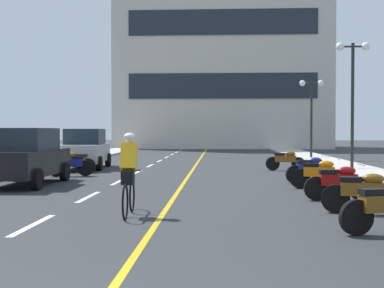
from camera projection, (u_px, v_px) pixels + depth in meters
The scene contains 28 objects.
ground_plane at pixel (189, 167), 24.27m from camera, with size 140.00×140.00×0.00m, color #2D3033.
curb_left at pixel (59, 162), 27.64m from camera, with size 2.40×72.00×0.12m, color #B7B2A8.
curb_right at pixel (329, 163), 26.88m from camera, with size 2.40×72.00×0.12m, color #B7B2A8.
lane_dash_1 at pixel (33, 225), 9.40m from camera, with size 0.14×2.20×0.01m, color silver.
lane_dash_2 at pixel (88, 197), 13.39m from camera, with size 0.14×2.20×0.01m, color silver.
lane_dash_3 at pixel (118, 182), 17.38m from camera, with size 0.14×2.20×0.01m, color silver.
lane_dash_4 at pixel (137, 172), 21.38m from camera, with size 0.14×2.20×0.01m, color silver.
lane_dash_5 at pixel (150, 166), 25.37m from camera, with size 0.14×2.20×0.01m, color silver.
lane_dash_6 at pixel (159, 161), 29.36m from camera, with size 0.14×2.20×0.01m, color silver.
lane_dash_7 at pixel (167, 157), 33.36m from camera, with size 0.14×2.20×0.01m, color silver.
lane_dash_8 at pixel (172, 154), 37.35m from camera, with size 0.14×2.20×0.01m, color silver.
lane_dash_9 at pixel (177, 152), 41.34m from camera, with size 0.14×2.20×0.01m, color silver.
lane_dash_10 at pixel (180, 150), 45.34m from camera, with size 0.14×2.20×0.01m, color silver.
lane_dash_11 at pixel (183, 149), 49.33m from camera, with size 0.14×2.20×0.01m, color silver.
centre_line_yellow at pixel (197, 163), 27.25m from camera, with size 0.12×66.00×0.01m, color gold.
office_building at pixel (222, 52), 52.86m from camera, with size 21.04×10.10×19.84m.
street_lamp_mid at pixel (353, 77), 22.13m from camera, with size 1.46×0.36×5.43m.
street_lamp_far at pixel (311, 100), 31.08m from camera, with size 1.46×0.36×4.69m.
parked_car_near at pixel (26, 156), 16.32m from camera, with size 1.95×4.21×1.82m.
parked_car_mid at pixel (85, 149), 23.49m from camera, with size 2.18×4.32×1.82m.
motorcycle_3 at pixel (364, 191), 10.63m from camera, with size 1.68×0.64×0.92m.
motorcycle_4 at pixel (339, 182), 12.66m from camera, with size 1.70×0.60×0.92m.
motorcycle_5 at pixel (320, 173), 15.17m from camera, with size 1.69×0.62×0.92m.
motorcycle_6 at pixel (310, 169), 16.90m from camera, with size 1.66×0.72×0.92m.
motorcycle_7 at pixel (70, 164), 19.43m from camera, with size 1.67×0.69×0.92m.
motorcycle_8 at pixel (75, 161), 21.04m from camera, with size 1.70×0.60×0.92m.
motorcycle_9 at pixel (286, 160), 22.13m from camera, with size 1.68×0.65×0.92m.
cyclist_rider at pixel (129, 172), 10.50m from camera, with size 0.42×1.77×1.71m.
Camera 1 is at (1.41, -3.19, 1.73)m, focal length 47.90 mm.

